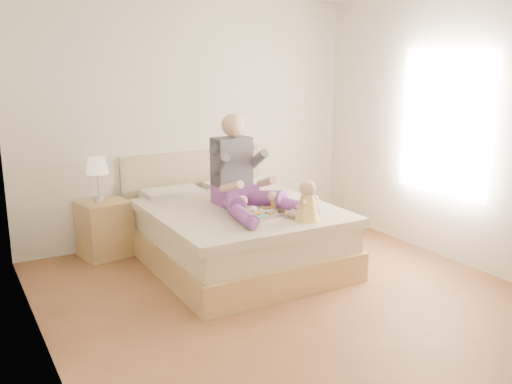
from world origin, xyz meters
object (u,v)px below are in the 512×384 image
nightstand (105,229)px  adult (242,179)px  baby (307,204)px  bed (232,231)px  tray (261,211)px

nightstand → adult: adult is taller
nightstand → adult: 1.59m
nightstand → baby: size_ratio=1.58×
bed → tray: (0.05, -0.51, 0.32)m
bed → tray: bearing=-84.3°
bed → tray: 0.60m
adult → tray: size_ratio=2.25×
nightstand → adult: (1.14, -0.94, 0.59)m
bed → adult: bearing=-76.2°
tray → baby: baby is taller
bed → adult: 0.58m
bed → adult: (0.04, -0.15, 0.57)m
tray → baby: bearing=-62.7°
nightstand → bed: bearing=-46.5°
adult → tray: (0.01, -0.36, -0.24)m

